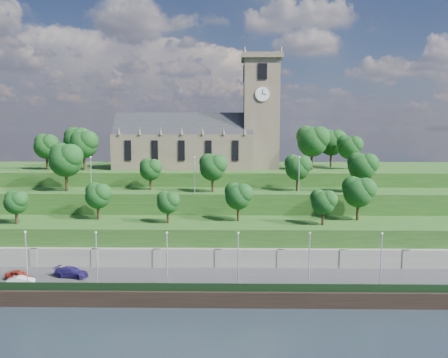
{
  "coord_description": "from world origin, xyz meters",
  "views": [
    {
      "loc": [
        6.96,
        -57.16,
        24.27
      ],
      "look_at": [
        5.59,
        30.0,
        14.24
      ],
      "focal_mm": 35.0,
      "sensor_mm": 36.0,
      "label": 1
    }
  ],
  "objects_px": {
    "church": "(205,136)",
    "car_middle": "(21,280)",
    "car_right": "(71,272)",
    "car_left": "(19,276)"
  },
  "relations": [
    {
      "from": "church",
      "to": "car_middle",
      "type": "height_order",
      "value": "church"
    },
    {
      "from": "car_middle",
      "to": "car_right",
      "type": "relative_size",
      "value": 0.73
    },
    {
      "from": "church",
      "to": "car_left",
      "type": "xyz_separation_m",
      "value": [
        -25.04,
        -41.43,
        -19.76
      ]
    },
    {
      "from": "church",
      "to": "car_right",
      "type": "bearing_deg",
      "value": -114.32
    },
    {
      "from": "church",
      "to": "car_middle",
      "type": "relative_size",
      "value": 10.3
    },
    {
      "from": "car_left",
      "to": "car_right",
      "type": "height_order",
      "value": "car_left"
    },
    {
      "from": "car_left",
      "to": "car_middle",
      "type": "relative_size",
      "value": 1.19
    },
    {
      "from": "church",
      "to": "car_right",
      "type": "distance_m",
      "value": 47.78
    },
    {
      "from": "car_middle",
      "to": "car_right",
      "type": "bearing_deg",
      "value": -68.05
    },
    {
      "from": "church",
      "to": "car_left",
      "type": "relative_size",
      "value": 8.67
    }
  ]
}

